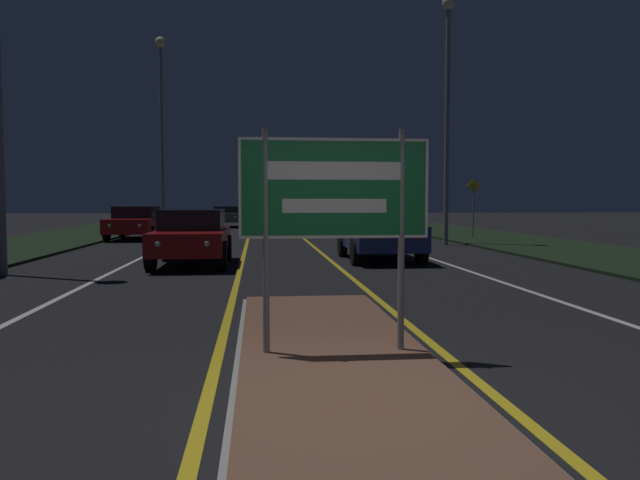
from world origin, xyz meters
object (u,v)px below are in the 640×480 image
car_approaching_1 (136,222)px  warning_sign (473,202)px  streetlight_right_near (447,90)px  streetlight_left_far (161,102)px  car_receding_0 (380,231)px  car_receding_3 (300,212)px  car_receding_2 (306,214)px  car_approaching_2 (227,216)px  car_receding_1 (388,219)px  highway_sign (334,197)px  car_approaching_0 (192,236)px

car_approaching_1 → warning_sign: size_ratio=1.88×
streetlight_right_near → warning_sign: bearing=55.3°
streetlight_left_far → warning_sign: 18.51m
car_receding_0 → car_receding_3: 35.16m
streetlight_right_near → car_receding_3: (-3.53, 29.33, -5.04)m
car_receding_2 → car_approaching_2: car_receding_2 is taller
warning_sign → streetlight_right_near: bearing=-124.7°
car_receding_3 → car_approaching_2: 13.48m
car_receding_1 → highway_sign: bearing=-103.2°
car_receding_1 → car_approaching_1: (-11.78, -2.95, 0.01)m
streetlight_left_far → car_receding_1: bearing=-24.1°
streetlight_right_near → car_receding_3: 29.97m
car_approaching_0 → car_approaching_2: bearing=90.5°
car_receding_0 → car_receding_2: bearing=90.2°
streetlight_right_near → car_receding_0: size_ratio=2.20×
streetlight_right_near → car_approaching_0: 12.07m
streetlight_left_far → car_receding_1: size_ratio=2.31×
car_receding_1 → car_approaching_2: bearing=132.3°
car_receding_1 → car_receding_0: bearing=-102.9°
car_receding_0 → car_receding_3: (0.16, 35.15, -0.06)m
streetlight_left_far → car_receding_2: streetlight_left_far is taller
streetlight_left_far → car_approaching_1: streetlight_left_far is taller
car_approaching_1 → streetlight_left_far: bearing=90.5°
car_receding_2 → warning_sign: size_ratio=1.82×
highway_sign → streetlight_left_far: (-6.14, 29.59, 5.48)m
car_receding_2 → car_receding_0: bearing=-89.8°
car_approaching_1 → warning_sign: warning_sign is taller
highway_sign → car_receding_2: size_ratio=0.50×
highway_sign → car_receding_3: highway_sign is taller
car_receding_3 → car_receding_0: bearing=-90.3°
streetlight_right_near → car_approaching_0: size_ratio=2.18×
car_receding_2 → car_approaching_0: (-5.00, -25.93, -0.01)m
streetlight_left_far → car_receding_2: size_ratio=2.34×
car_receding_2 → streetlight_left_far: bearing=-143.9°
streetlight_left_far → car_receding_3: 19.64m
car_receding_3 → car_receding_2: bearing=-91.4°
highway_sign → streetlight_right_near: streetlight_right_near is taller
car_receding_0 → car_receding_2: (-0.09, 25.18, -0.03)m
car_receding_0 → warning_sign: (5.86, 8.95, 0.78)m
streetlight_left_far → warning_sign: bearing=-34.2°
car_receding_0 → car_receding_1: size_ratio=0.90×
streetlight_right_near → car_approaching_1: 14.18m
car_receding_3 → warning_sign: bearing=-77.7°
streetlight_right_near → car_receding_3: bearing=96.9°
car_receding_0 → car_receding_3: car_receding_0 is taller
car_approaching_1 → warning_sign: 14.65m
car_receding_2 → warning_sign: bearing=-69.9°
streetlight_right_near → car_receding_0: streetlight_right_near is taller
car_approaching_0 → warning_sign: size_ratio=1.67×
streetlight_left_far → car_receding_2: 12.47m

